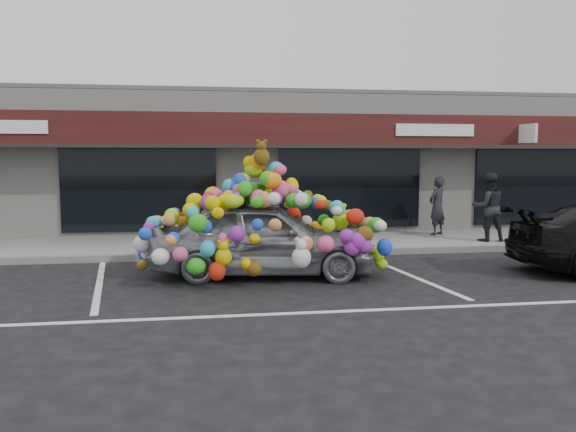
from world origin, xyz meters
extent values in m
plane|color=black|center=(0.00, 0.00, 0.00)|extent=(90.00, 90.00, 0.00)
cube|color=beige|center=(0.00, 8.50, 2.10)|extent=(24.00, 6.00, 4.20)
cube|color=#59595B|center=(0.00, 8.50, 4.25)|extent=(24.00, 6.00, 0.12)
cube|color=black|center=(0.00, 5.42, 3.15)|extent=(24.00, 0.18, 0.90)
cube|color=black|center=(0.00, 4.90, 2.65)|extent=(24.00, 1.20, 0.10)
cube|color=white|center=(8.20, 4.95, 3.05)|extent=(0.08, 0.95, 0.55)
cube|color=white|center=(-6.50, 5.30, 3.15)|extent=(2.40, 0.04, 0.35)
cube|color=white|center=(5.50, 5.30, 3.15)|extent=(2.40, 0.04, 0.35)
cube|color=black|center=(-3.00, 5.47, 1.45)|extent=(4.20, 0.12, 2.30)
cube|color=black|center=(3.00, 5.47, 1.45)|extent=(4.20, 0.12, 2.30)
cube|color=black|center=(9.00, 5.47, 1.45)|extent=(4.20, 0.12, 2.30)
cube|color=gray|center=(0.00, 4.00, 0.07)|extent=(26.00, 3.00, 0.15)
cube|color=slate|center=(0.00, 2.50, 0.07)|extent=(26.00, 0.18, 0.16)
cube|color=silver|center=(-3.20, 0.20, 0.00)|extent=(0.73, 4.37, 0.01)
cube|color=silver|center=(2.80, 0.20, 0.00)|extent=(0.73, 4.37, 0.01)
cube|color=silver|center=(2.00, -2.30, 0.00)|extent=(14.00, 0.12, 0.01)
imported|color=silver|center=(-0.08, 0.53, 0.75)|extent=(2.33, 4.61, 1.50)
ellipsoid|color=#F93017|center=(-0.08, 0.53, 2.07)|extent=(1.56, 2.01, 1.13)
sphere|color=#E1B500|center=(1.46, 0.38, 1.08)|extent=(0.34, 0.34, 0.34)
sphere|color=#267DFF|center=(0.52, -0.44, 0.55)|extent=(0.36, 0.36, 0.36)
sphere|color=green|center=(-0.88, 1.49, 0.60)|extent=(0.30, 0.30, 0.30)
sphere|color=#D74F6C|center=(-0.08, 0.53, 2.58)|extent=(0.32, 0.32, 0.32)
sphere|color=orange|center=(-1.41, 0.63, 1.09)|extent=(0.30, 0.30, 0.30)
imported|color=black|center=(5.31, 4.57, 0.98)|extent=(0.72, 0.66, 1.66)
imported|color=black|center=(6.16, 3.26, 1.05)|extent=(0.92, 0.74, 1.80)
camera|label=1|loc=(-1.24, -10.48, 2.36)|focal=35.00mm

